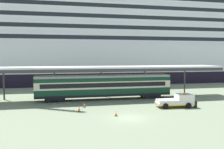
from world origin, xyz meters
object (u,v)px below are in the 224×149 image
at_px(traffic_cone_near, 116,114).
at_px(quay_bollard, 196,104).
at_px(traffic_cone_mid, 84,105).
at_px(traffic_cone_far, 79,109).
at_px(train_carriage, 104,86).
at_px(service_truck, 178,100).
at_px(cruise_ship, 152,41).

height_order(traffic_cone_near, quay_bollard, quay_bollard).
height_order(traffic_cone_mid, quay_bollard, quay_bollard).
distance_m(traffic_cone_near, traffic_cone_far, 5.39).
xyz_separation_m(train_carriage, traffic_cone_near, (-0.62, -11.48, -2.00)).
distance_m(traffic_cone_near, quay_bollard, 12.33).
distance_m(train_carriage, service_truck, 12.46).
bearing_deg(quay_bollard, traffic_cone_mid, 167.28).
distance_m(service_truck, quay_bollard, 2.49).
bearing_deg(traffic_cone_mid, traffic_cone_near, -60.01).
height_order(train_carriage, traffic_cone_far, train_carriage).
xyz_separation_m(cruise_ship, service_truck, (-10.88, -38.26, -10.96)).
xyz_separation_m(cruise_ship, train_carriage, (-20.12, -30.01, -9.65)).
bearing_deg(quay_bollard, service_truck, 157.44).
relative_size(traffic_cone_mid, traffic_cone_far, 0.92).
xyz_separation_m(service_truck, traffic_cone_far, (-14.09, 0.10, -0.63)).
bearing_deg(traffic_cone_far, quay_bollard, -3.64).
xyz_separation_m(service_truck, traffic_cone_mid, (-13.18, 2.55, -0.66)).
height_order(traffic_cone_mid, traffic_cone_far, traffic_cone_far).
distance_m(service_truck, traffic_cone_near, 10.39).
height_order(service_truck, traffic_cone_near, service_truck).
height_order(cruise_ship, service_truck, cruise_ship).
distance_m(traffic_cone_mid, traffic_cone_far, 2.61).
bearing_deg(cruise_ship, train_carriage, -123.84).
xyz_separation_m(service_truck, quay_bollard, (2.26, -0.94, -0.47)).
distance_m(cruise_ship, traffic_cone_mid, 44.60).
xyz_separation_m(train_carriage, traffic_cone_mid, (-3.95, -5.71, -1.98)).
distance_m(train_carriage, traffic_cone_near, 11.67).
relative_size(traffic_cone_far, quay_bollard, 0.76).
distance_m(traffic_cone_far, quay_bollard, 16.39).
bearing_deg(service_truck, cruise_ship, 74.13).
bearing_deg(quay_bollard, traffic_cone_near, -169.33).
bearing_deg(traffic_cone_mid, traffic_cone_far, -110.45).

